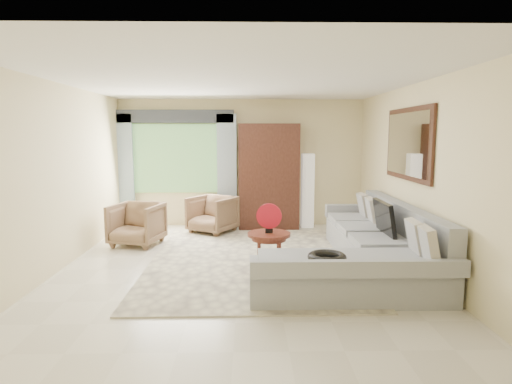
{
  "coord_description": "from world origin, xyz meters",
  "views": [
    {
      "loc": [
        0.13,
        -5.85,
        1.88
      ],
      "look_at": [
        0.25,
        0.35,
        1.05
      ],
      "focal_mm": 30.0,
      "sensor_mm": 36.0,
      "label": 1
    }
  ],
  "objects_px": {
    "floor_lamp": "(307,191)",
    "armoire": "(269,176)",
    "coffee_table": "(269,253)",
    "potted_plant": "(127,215)",
    "armchair_right": "(212,214)",
    "sectional_sofa": "(368,252)",
    "tv_screen": "(384,218)",
    "armchair_left": "(137,224)"
  },
  "relations": [
    {
      "from": "floor_lamp",
      "to": "armoire",
      "type": "bearing_deg",
      "value": -175.71
    },
    {
      "from": "coffee_table",
      "to": "potted_plant",
      "type": "distance_m",
      "value": 4.08
    },
    {
      "from": "armchair_right",
      "to": "sectional_sofa",
      "type": "bearing_deg",
      "value": -14.75
    },
    {
      "from": "sectional_sofa",
      "to": "armchair_right",
      "type": "bearing_deg",
      "value": 133.61
    },
    {
      "from": "coffee_table",
      "to": "potted_plant",
      "type": "bearing_deg",
      "value": 132.19
    },
    {
      "from": "tv_screen",
      "to": "armchair_right",
      "type": "bearing_deg",
      "value": 138.97
    },
    {
      "from": "coffee_table",
      "to": "potted_plant",
      "type": "relative_size",
      "value": 1.09
    },
    {
      "from": "tv_screen",
      "to": "potted_plant",
      "type": "height_order",
      "value": "tv_screen"
    },
    {
      "from": "sectional_sofa",
      "to": "floor_lamp",
      "type": "height_order",
      "value": "floor_lamp"
    },
    {
      "from": "armchair_right",
      "to": "armoire",
      "type": "distance_m",
      "value": 1.38
    },
    {
      "from": "tv_screen",
      "to": "coffee_table",
      "type": "bearing_deg",
      "value": -170.51
    },
    {
      "from": "potted_plant",
      "to": "armoire",
      "type": "bearing_deg",
      "value": -0.83
    },
    {
      "from": "armoire",
      "to": "armchair_right",
      "type": "bearing_deg",
      "value": -158.37
    },
    {
      "from": "coffee_table",
      "to": "potted_plant",
      "type": "xyz_separation_m",
      "value": [
        -2.74,
        3.02,
        -0.04
      ]
    },
    {
      "from": "sectional_sofa",
      "to": "armchair_left",
      "type": "bearing_deg",
      "value": 156.49
    },
    {
      "from": "sectional_sofa",
      "to": "coffee_table",
      "type": "distance_m",
      "value": 1.37
    },
    {
      "from": "armchair_left",
      "to": "floor_lamp",
      "type": "height_order",
      "value": "floor_lamp"
    },
    {
      "from": "coffee_table",
      "to": "armoire",
      "type": "bearing_deg",
      "value": 87.35
    },
    {
      "from": "sectional_sofa",
      "to": "floor_lamp",
      "type": "bearing_deg",
      "value": 98.33
    },
    {
      "from": "armoire",
      "to": "floor_lamp",
      "type": "distance_m",
      "value": 0.86
    },
    {
      "from": "coffee_table",
      "to": "armchair_right",
      "type": "xyz_separation_m",
      "value": [
        -0.97,
        2.54,
        0.05
      ]
    },
    {
      "from": "potted_plant",
      "to": "floor_lamp",
      "type": "relative_size",
      "value": 0.35
    },
    {
      "from": "sectional_sofa",
      "to": "tv_screen",
      "type": "height_order",
      "value": "tv_screen"
    },
    {
      "from": "coffee_table",
      "to": "sectional_sofa",
      "type": "bearing_deg",
      "value": 3.58
    },
    {
      "from": "armoire",
      "to": "potted_plant",
      "type": "bearing_deg",
      "value": 179.17
    },
    {
      "from": "coffee_table",
      "to": "floor_lamp",
      "type": "relative_size",
      "value": 0.39
    },
    {
      "from": "tv_screen",
      "to": "armchair_right",
      "type": "relative_size",
      "value": 0.95
    },
    {
      "from": "tv_screen",
      "to": "armchair_left",
      "type": "relative_size",
      "value": 0.93
    },
    {
      "from": "armchair_right",
      "to": "floor_lamp",
      "type": "relative_size",
      "value": 0.52
    },
    {
      "from": "armchair_left",
      "to": "armchair_right",
      "type": "xyz_separation_m",
      "value": [
        1.22,
        0.91,
        -0.01
      ]
    },
    {
      "from": "armchair_right",
      "to": "floor_lamp",
      "type": "height_order",
      "value": "floor_lamp"
    },
    {
      "from": "armchair_left",
      "to": "armchair_right",
      "type": "height_order",
      "value": "armchair_left"
    },
    {
      "from": "armchair_right",
      "to": "potted_plant",
      "type": "bearing_deg",
      "value": -163.55
    },
    {
      "from": "armchair_right",
      "to": "floor_lamp",
      "type": "bearing_deg",
      "value": 46.31
    },
    {
      "from": "armchair_left",
      "to": "potted_plant",
      "type": "height_order",
      "value": "armchair_left"
    },
    {
      "from": "armchair_right",
      "to": "armchair_left",
      "type": "bearing_deg",
      "value": -111.65
    },
    {
      "from": "tv_screen",
      "to": "potted_plant",
      "type": "relative_size",
      "value": 1.39
    },
    {
      "from": "sectional_sofa",
      "to": "armchair_left",
      "type": "relative_size",
      "value": 4.34
    },
    {
      "from": "armchair_right",
      "to": "potted_plant",
      "type": "xyz_separation_m",
      "value": [
        -1.77,
        0.48,
        -0.09
      ]
    },
    {
      "from": "armchair_left",
      "to": "armoire",
      "type": "relative_size",
      "value": 0.38
    },
    {
      "from": "tv_screen",
      "to": "coffee_table",
      "type": "xyz_separation_m",
      "value": [
        -1.64,
        -0.27,
        -0.42
      ]
    },
    {
      "from": "armchair_left",
      "to": "armoire",
      "type": "height_order",
      "value": "armoire"
    }
  ]
}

